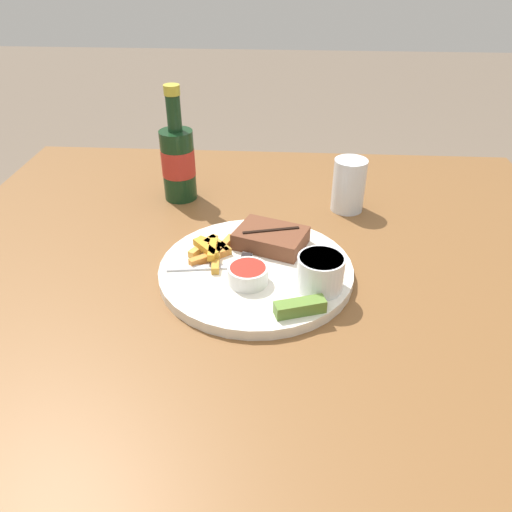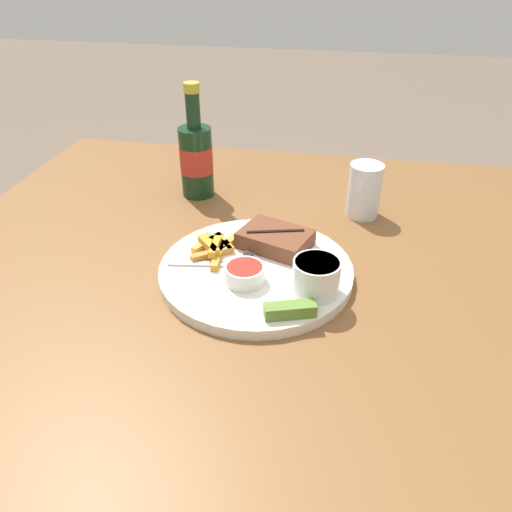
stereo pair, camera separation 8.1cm
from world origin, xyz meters
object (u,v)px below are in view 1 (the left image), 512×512
Objects in this scene: pickle_spear at (300,307)px; steak_portion at (271,238)px; fork_utensil at (204,267)px; knife_utensil at (248,251)px; coleslaw_cup at (320,271)px; dinner_plate at (256,271)px; drinking_glass at (349,185)px; dipping_sauce_cup at (248,274)px; beer_bottle at (178,160)px.

steak_portion is at bearing 105.21° from pickle_spear.
fork_utensil is 0.09m from knife_utensil.
fork_utensil is (-0.18, 0.04, -0.03)m from coleslaw_cup.
coleslaw_cup is (0.10, -0.05, 0.04)m from dinner_plate.
knife_utensil is at bearing -132.18° from drinking_glass.
dipping_sauce_cup reaches higher than knife_utensil.
fork_utensil is at bearing 168.08° from coleslaw_cup.
beer_bottle is 0.35m from drinking_glass.
beer_bottle reaches higher than knife_utensil.
dinner_plate is at bearing -57.22° from beer_bottle.
steak_portion is at bearing 74.40° from dipping_sauce_cup.
pickle_spear is 0.33× the size of beer_bottle.
dipping_sauce_cup is at bearing 176.69° from coleslaw_cup.
beer_bottle is (-0.20, 0.21, 0.05)m from steak_portion.
knife_utensil is at bearing -146.41° from steak_portion.
coleslaw_cup is at bearing -19.99° from fork_utensil.
drinking_glass is (0.17, 0.25, 0.04)m from dinner_plate.
dipping_sauce_cup is 0.11m from pickle_spear.
dipping_sauce_cup is at bearing 139.11° from pickle_spear.
knife_utensil is (-0.12, 0.09, -0.03)m from coleslaw_cup.
dinner_plate is at bearing -154.04° from knife_utensil.
coleslaw_cup is at bearing -55.95° from steak_portion.
dipping_sauce_cup is at bearing -121.59° from drinking_glass.
coleslaw_cup is 0.31m from drinking_glass.
fork_utensil is 0.31m from beer_bottle.
coleslaw_cup is 0.15m from knife_utensil.
beer_bottle reaches higher than coleslaw_cup.
knife_utensil reaches higher than fork_utensil.
fork_utensil is at bearing -71.82° from beer_bottle.
beer_bottle reaches higher than dinner_plate.
steak_portion reaches higher than knife_utensil.
dinner_plate is 0.05m from dipping_sauce_cup.
fork_utensil is (-0.15, 0.10, -0.01)m from pickle_spear.
drinking_glass reaches higher than dinner_plate.
steak_portion is (0.02, 0.07, 0.02)m from dinner_plate.
dipping_sauce_cup is at bearing -102.32° from dinner_plate.
pickle_spear is at bearing -57.51° from beer_bottle.
drinking_glass reaches higher than knife_utensil.
pickle_spear is 0.47× the size of knife_utensil.
dinner_plate is 0.07m from steak_portion.
dipping_sauce_cup is 0.59× the size of drinking_glass.
coleslaw_cup reaches higher than fork_utensil.
pickle_spear reaches higher than fork_utensil.
dipping_sauce_cup is at bearing -105.60° from steak_portion.
beer_bottle reaches higher than pickle_spear.
coleslaw_cup reaches higher than steak_portion.
coleslaw_cup is 0.07m from pickle_spear.
knife_utensil is 0.70× the size of beer_bottle.
dinner_plate is 1.92× the size of knife_utensil.
beer_bottle is at bearing 122.78° from dinner_plate.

